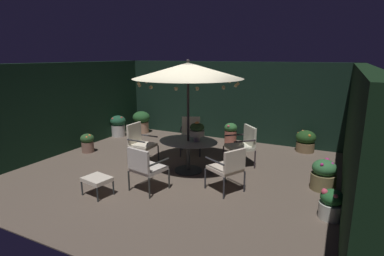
{
  "coord_description": "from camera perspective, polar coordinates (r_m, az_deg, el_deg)",
  "views": [
    {
      "loc": [
        3.37,
        -6.05,
        2.69
      ],
      "look_at": [
        0.24,
        0.25,
        1.01
      ],
      "focal_mm": 28.55,
      "sensor_mm": 36.0,
      "label": 1
    }
  ],
  "objects": [
    {
      "name": "patio_umbrella",
      "position": [
        6.87,
        -0.75,
        10.65
      ],
      "size": [
        2.49,
        2.49,
        2.61
      ],
      "color": "#302A2D",
      "rests_on": "ground_plane"
    },
    {
      "name": "patio_chair_east",
      "position": [
        8.54,
        -0.24,
        -0.85
      ],
      "size": [
        0.76,
        0.78,
        1.0
      ],
      "color": "#2C2935",
      "rests_on": "ground_plane"
    },
    {
      "name": "patio_chair_south",
      "position": [
        6.2,
        -8.76,
        -7.02
      ],
      "size": [
        0.71,
        0.7,
        0.93
      ],
      "color": "#2D2F2C",
      "rests_on": "ground_plane"
    },
    {
      "name": "hedge_backdrop_left",
      "position": [
        9.41,
        -22.73,
        3.57
      ],
      "size": [
        0.3,
        6.97,
        2.5
      ],
      "primitive_type": "cube",
      "color": "black",
      "rests_on": "ground_plane"
    },
    {
      "name": "patio_dining_table",
      "position": [
        7.18,
        -0.71,
        -3.78
      ],
      "size": [
        1.41,
        1.15,
        0.75
      ],
      "color": "#2A2E2F",
      "rests_on": "ground_plane"
    },
    {
      "name": "potted_plant_front_corner",
      "position": [
        9.63,
        7.22,
        -0.83
      ],
      "size": [
        0.4,
        0.41,
        0.64
      ],
      "color": "#AC5E4C",
      "rests_on": "ground_plane"
    },
    {
      "name": "potted_plant_left_far",
      "position": [
        9.16,
        -18.96,
        -2.52
      ],
      "size": [
        0.38,
        0.38,
        0.53
      ],
      "color": "#8A6454",
      "rests_on": "ground_plane"
    },
    {
      "name": "potted_plant_right_near",
      "position": [
        5.78,
        24.59,
        -12.76
      ],
      "size": [
        0.4,
        0.4,
        0.53
      ],
      "color": "beige",
      "rests_on": "ground_plane"
    },
    {
      "name": "patio_chair_north",
      "position": [
        6.14,
        6.78,
        -7.09
      ],
      "size": [
        0.81,
        0.79,
        0.93
      ],
      "color": "#2E2F34",
      "rests_on": "ground_plane"
    },
    {
      "name": "potted_plant_back_left",
      "position": [
        6.86,
        23.39,
        -8.01
      ],
      "size": [
        0.5,
        0.5,
        0.63
      ],
      "color": "olive",
      "rests_on": "ground_plane"
    },
    {
      "name": "potted_plant_left_near",
      "position": [
        9.29,
        20.45,
        -2.23
      ],
      "size": [
        0.55,
        0.55,
        0.62
      ],
      "color": "olive",
      "rests_on": "ground_plane"
    },
    {
      "name": "potted_plant_right_far",
      "position": [
        10.66,
        -13.63,
        0.52
      ],
      "size": [
        0.52,
        0.52,
        0.71
      ],
      "color": "silver",
      "rests_on": "ground_plane"
    },
    {
      "name": "patio_chair_northeast",
      "position": [
        7.67,
        9.54,
        -2.77
      ],
      "size": [
        0.87,
        0.87,
        0.99
      ],
      "color": "#32292E",
      "rests_on": "ground_plane"
    },
    {
      "name": "potted_plant_back_right",
      "position": [
        10.99,
        -9.43,
        1.3
      ],
      "size": [
        0.61,
        0.61,
        0.76
      ],
      "color": "tan",
      "rests_on": "ground_plane"
    },
    {
      "name": "hedge_backdrop_right",
      "position": [
        6.23,
        28.56,
        -1.61
      ],
      "size": [
        0.3,
        6.97,
        2.5
      ],
      "primitive_type": "cube",
      "color": "black",
      "rests_on": "ground_plane"
    },
    {
      "name": "ground_plane",
      "position": [
        7.44,
        -2.53,
        -7.89
      ],
      "size": [
        7.67,
        6.97,
        0.02
      ],
      "primitive_type": "cube",
      "color": "brown"
    },
    {
      "name": "potted_plant_back_center",
      "position": [
        10.37,
        -0.17,
        0.22
      ],
      "size": [
        0.39,
        0.39,
        0.65
      ],
      "color": "olive",
      "rests_on": "ground_plane"
    },
    {
      "name": "patio_chair_southeast",
      "position": [
        7.92,
        -9.8,
        -2.37
      ],
      "size": [
        0.6,
        0.6,
        1.0
      ],
      "color": "#323235",
      "rests_on": "ground_plane"
    },
    {
      "name": "ottoman_footrest",
      "position": [
        6.33,
        -17.31,
        -9.23
      ],
      "size": [
        0.58,
        0.49,
        0.37
      ],
      "color": "#2A2F30",
      "rests_on": "ground_plane"
    },
    {
      "name": "hedge_backdrop_rear",
      "position": [
        10.08,
        6.63,
        5.12
      ],
      "size": [
        7.67,
        0.3,
        2.5
      ],
      "primitive_type": "cube",
      "color": "black",
      "rests_on": "ground_plane"
    },
    {
      "name": "centerpiece_planter",
      "position": [
        7.06,
        0.95,
        -0.36
      ],
      "size": [
        0.34,
        0.34,
        0.46
      ],
      "color": "beige",
      "rests_on": "patio_dining_table"
    }
  ]
}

